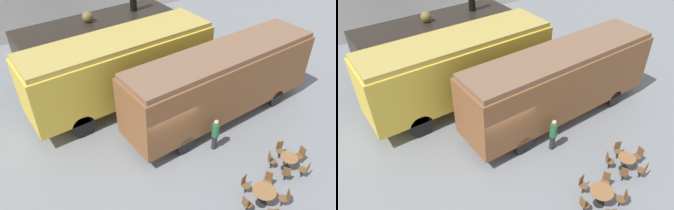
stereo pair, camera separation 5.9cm
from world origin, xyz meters
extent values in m
plane|color=gray|center=(0.00, 0.00, 0.00)|extent=(80.00, 80.00, 0.00)
cube|color=black|center=(1.16, 8.57, 1.89)|extent=(9.53, 2.86, 2.58)
sphere|color=brown|center=(0.68, 8.57, 3.48)|extent=(0.64, 0.64, 0.64)
cylinder|color=black|center=(4.02, 7.20, 0.46)|extent=(0.92, 0.12, 0.92)
cylinder|color=black|center=(4.02, 9.94, 0.46)|extent=(0.92, 0.12, 0.92)
cylinder|color=black|center=(-1.70, 7.20, 0.46)|extent=(0.92, 0.12, 0.92)
cylinder|color=black|center=(-1.70, 9.94, 0.46)|extent=(0.92, 0.12, 0.92)
cube|color=gold|center=(0.49, 4.44, 2.19)|extent=(9.94, 2.89, 2.85)
cube|color=tan|center=(0.49, 4.44, 3.74)|extent=(9.74, 2.66, 0.24)
cylinder|color=black|center=(3.47, 3.05, 0.59)|extent=(1.18, 0.12, 1.18)
cylinder|color=black|center=(3.47, 5.82, 0.59)|extent=(1.18, 0.12, 1.18)
cylinder|color=black|center=(-2.49, 3.05, 0.59)|extent=(1.18, 0.12, 1.18)
cylinder|color=black|center=(-2.49, 5.82, 0.59)|extent=(1.18, 0.12, 1.18)
cube|color=brown|center=(3.86, 0.54, 2.04)|extent=(10.32, 2.59, 2.87)
cube|color=brown|center=(3.86, 0.54, 3.59)|extent=(10.11, 2.38, 0.24)
cylinder|color=black|center=(6.96, -0.69, 0.46)|extent=(0.92, 0.12, 0.92)
cylinder|color=black|center=(6.96, 1.77, 0.46)|extent=(0.92, 0.12, 0.92)
cylinder|color=black|center=(0.77, -0.69, 0.46)|extent=(0.92, 0.12, 0.92)
cylinder|color=black|center=(0.77, 1.77, 0.46)|extent=(0.92, 0.12, 0.92)
cylinder|color=black|center=(3.67, -4.02, 0.01)|extent=(0.44, 0.44, 0.02)
cylinder|color=black|center=(3.67, -4.02, 0.35)|extent=(0.08, 0.08, 0.66)
cylinder|color=olive|center=(3.67, -4.02, 0.69)|extent=(0.73, 0.73, 0.03)
cylinder|color=black|center=(1.42, -4.59, 0.01)|extent=(0.44, 0.44, 0.02)
cylinder|color=black|center=(1.42, -4.59, 0.38)|extent=(0.08, 0.08, 0.72)
cylinder|color=olive|center=(1.42, -4.59, 0.76)|extent=(0.90, 0.90, 0.03)
cylinder|color=black|center=(3.82, -4.66, 0.21)|extent=(0.06, 0.06, 0.42)
cylinder|color=brown|center=(3.82, -4.66, 0.43)|extent=(0.36, 0.36, 0.03)
cube|color=brown|center=(3.86, -4.81, 0.66)|extent=(0.29, 0.10, 0.42)
cylinder|color=black|center=(4.34, -4.07, 0.21)|extent=(0.06, 0.06, 0.42)
cylinder|color=brown|center=(4.34, -4.07, 0.43)|extent=(0.36, 0.36, 0.03)
cube|color=brown|center=(4.49, -4.08, 0.66)|extent=(0.06, 0.29, 0.42)
cylinder|color=black|center=(3.93, -3.40, 0.21)|extent=(0.06, 0.06, 0.42)
cylinder|color=brown|center=(3.93, -3.40, 0.43)|extent=(0.36, 0.36, 0.03)
cube|color=brown|center=(3.99, -3.26, 0.66)|extent=(0.28, 0.15, 0.42)
cylinder|color=black|center=(3.17, -3.58, 0.21)|extent=(0.06, 0.06, 0.42)
cylinder|color=brown|center=(3.17, -3.58, 0.43)|extent=(0.36, 0.36, 0.03)
cube|color=brown|center=(3.05, -3.48, 0.66)|extent=(0.22, 0.24, 0.42)
cylinder|color=black|center=(3.10, -4.36, 0.21)|extent=(0.06, 0.06, 0.42)
cylinder|color=brown|center=(3.10, -4.36, 0.43)|extent=(0.36, 0.36, 0.03)
cube|color=brown|center=(2.97, -4.44, 0.66)|extent=(0.18, 0.27, 0.42)
cylinder|color=black|center=(1.29, -3.85, 0.21)|extent=(0.06, 0.06, 0.42)
cylinder|color=brown|center=(1.29, -3.85, 0.43)|extent=(0.36, 0.36, 0.03)
cube|color=brown|center=(1.26, -3.70, 0.66)|extent=(0.29, 0.09, 0.42)
cylinder|color=black|center=(0.68, -4.50, 0.21)|extent=(0.06, 0.06, 0.42)
cylinder|color=brown|center=(0.68, -4.50, 0.43)|extent=(0.36, 0.36, 0.03)
cube|color=brown|center=(0.53, -4.48, 0.66)|extent=(0.08, 0.29, 0.42)
cylinder|color=black|center=(1.97, -5.11, 0.21)|extent=(0.06, 0.06, 0.42)
cylinder|color=brown|center=(1.97, -5.11, 0.43)|extent=(0.36, 0.36, 0.03)
cube|color=brown|center=(2.08, -5.22, 0.66)|extent=(0.23, 0.24, 0.42)
cylinder|color=black|center=(2.08, -4.23, 0.21)|extent=(0.06, 0.06, 0.42)
cylinder|color=brown|center=(2.08, -4.23, 0.43)|extent=(0.36, 0.36, 0.03)
cube|color=brown|center=(2.22, -4.16, 0.66)|extent=(0.17, 0.27, 0.42)
cylinder|color=#262633|center=(1.99, -1.22, 0.38)|extent=(0.24, 0.24, 0.77)
cylinder|color=#266638|center=(1.99, -1.22, 1.11)|extent=(0.34, 0.34, 0.68)
sphere|color=tan|center=(1.99, -1.22, 1.56)|extent=(0.22, 0.22, 0.22)
camera|label=1|loc=(-6.16, -8.89, 10.75)|focal=35.00mm
camera|label=2|loc=(-6.11, -8.92, 10.75)|focal=35.00mm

